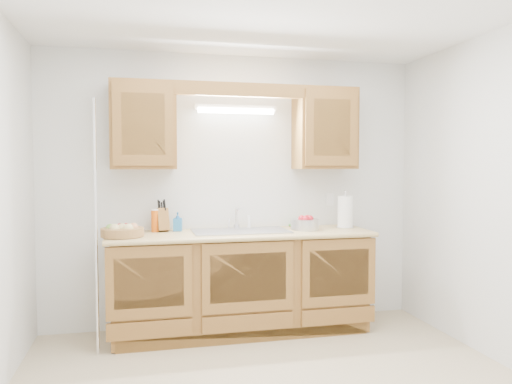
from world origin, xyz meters
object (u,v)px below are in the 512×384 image
object	(u,v)px
knife_block	(162,219)
paper_towel	(345,212)
apple_bowl	(305,224)
fruit_basket	(122,231)

from	to	relation	value
knife_block	paper_towel	size ratio (longest dim) A/B	0.83
paper_towel	apple_bowl	distance (m)	0.42
fruit_basket	knife_block	bearing A→B (deg)	39.89
knife_block	fruit_basket	bearing A→B (deg)	-154.10
knife_block	apple_bowl	size ratio (longest dim) A/B	0.86
paper_towel	fruit_basket	bearing A→B (deg)	-176.50
paper_towel	apple_bowl	xyz separation A→B (m)	(-0.41, -0.05, -0.09)
knife_block	paper_towel	distance (m)	1.68
paper_towel	apple_bowl	bearing A→B (deg)	-173.42
fruit_basket	knife_block	distance (m)	0.43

